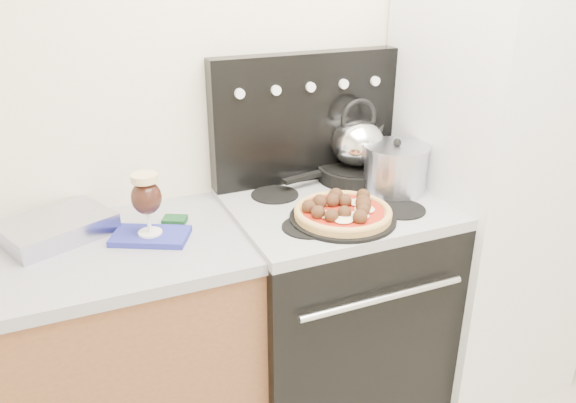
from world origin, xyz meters
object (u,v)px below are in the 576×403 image
oven_mitt (151,236)px  stock_pot (395,170)px  pizza_pan (343,218)px  stove_body (332,312)px  pizza (343,210)px  base_cabinet (34,386)px  fridge (492,171)px  beer_glass (147,204)px  skillet (356,173)px  tea_kettle (358,139)px

oven_mitt → stock_pot: stock_pot is taller
pizza_pan → stove_body: bearing=71.7°
pizza → stock_pot: 0.35m
base_cabinet → stove_body: bearing=-1.3°
fridge → beer_glass: 1.38m
pizza → oven_mitt: bearing=166.3°
beer_glass → pizza: (0.63, -0.15, -0.07)m
stove_body → skillet: (0.19, 0.18, 0.51)m
stove_body → stock_pot: stock_pot is taller
base_cabinet → skillet: (1.29, 0.15, 0.52)m
oven_mitt → beer_glass: 0.12m
tea_kettle → oven_mitt: bearing=171.9°
skillet → stove_body: bearing=-135.9°
stove_body → base_cabinet: bearing=178.7°
oven_mitt → skillet: skillet is taller
fridge → beer_glass: size_ratio=9.03×
pizza_pan → stock_pot: stock_pot is taller
fridge → beer_glass: bearing=178.4°
fridge → skillet: size_ratio=6.16×
base_cabinet → pizza: (1.06, -0.16, 0.53)m
fridge → base_cabinet: bearing=178.4°
stove_body → pizza: bearing=-108.3°
stock_pot → fridge: bearing=-5.2°
fridge → pizza: size_ratio=5.72×
base_cabinet → skillet: 1.40m
pizza_pan → pizza: 0.03m
base_cabinet → pizza: bearing=-8.8°
base_cabinet → oven_mitt: (0.43, -0.01, 0.48)m
stock_pot → pizza: bearing=-153.2°
base_cabinet → pizza_pan: bearing=-8.8°
stock_pot → tea_kettle: bearing=114.0°
oven_mitt → stock_pot: bearing=0.1°
pizza_pan → skillet: 0.39m
base_cabinet → stock_pot: 1.48m
oven_mitt → pizza: (0.63, -0.15, 0.04)m
stock_pot → beer_glass: bearing=-179.9°
base_cabinet → skillet: skillet is taller
pizza → tea_kettle: tea_kettle is taller
beer_glass → pizza_pan: 0.65m
beer_glass → skillet: size_ratio=0.68×
pizza_pan → stock_pot: bearing=26.8°
base_cabinet → fridge: size_ratio=0.76×
base_cabinet → tea_kettle: size_ratio=6.32×
skillet → stock_pot: (0.07, -0.16, 0.06)m
oven_mitt → pizza: pizza is taller
beer_glass → tea_kettle: size_ratio=0.92×
stove_body → pizza_pan: pizza_pan is taller
base_cabinet → oven_mitt: size_ratio=5.95×
fridge → skillet: 0.55m
skillet → tea_kettle: (0.00, 0.00, 0.14)m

